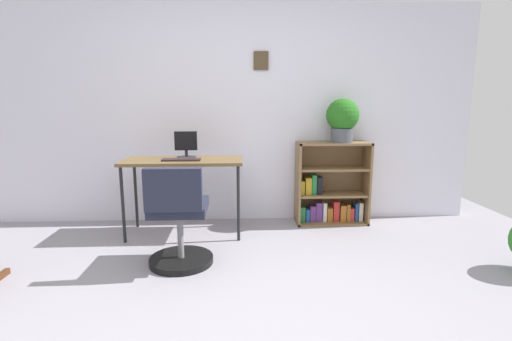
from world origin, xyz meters
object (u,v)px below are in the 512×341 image
keyboard (181,160)px  bookshelf_low (330,187)px  desk (183,166)px  monitor (186,146)px  office_chair (179,223)px  potted_plant_on_shelf (342,118)px

keyboard → bookshelf_low: size_ratio=0.41×
desk → monitor: (0.02, 0.10, 0.18)m
office_chair → potted_plant_on_shelf: potted_plant_on_shelf is taller
desk → bookshelf_low: bearing=11.2°
desk → keyboard: bearing=-92.0°
desk → monitor: bearing=79.7°
monitor → office_chair: 1.01m
potted_plant_on_shelf → monitor: bearing=-174.8°
keyboard → desk: bearing=88.0°
monitor → bookshelf_low: (1.51, 0.20, -0.49)m
keyboard → bookshelf_low: (1.53, 0.38, -0.38)m
monitor → potted_plant_on_shelf: bearing=5.2°
keyboard → monitor: bearing=83.3°
monitor → keyboard: bearing=-96.7°
monitor → potted_plant_on_shelf: (1.61, 0.14, 0.26)m
monitor → bookshelf_low: 1.60m
bookshelf_low → office_chair: bearing=-143.9°
desk → monitor: 0.21m
monitor → desk: bearing=-100.3°
keyboard → potted_plant_on_shelf: bearing=11.5°
desk → office_chair: office_chair is taller
bookshelf_low → potted_plant_on_shelf: bearing=-28.6°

